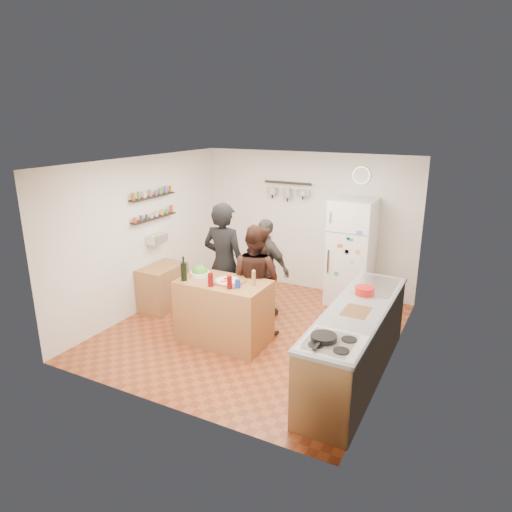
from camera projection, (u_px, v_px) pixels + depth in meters
The scene contains 26 objects.
room_shell at pixel (265, 245), 6.83m from camera, with size 4.20×4.20×4.20m.
prep_island at pixel (224, 311), 6.43m from camera, with size 1.25×0.72×0.91m, color #9F673A.
pizza_board at pixel (227, 282), 6.25m from camera, with size 0.42×0.34×0.02m, color brown.
pizza at pixel (227, 281), 6.24m from camera, with size 0.34×0.34×0.02m, color beige.
salad_bowl at pixel (200, 274), 6.52m from camera, with size 0.27×0.27×0.05m, color white.
wine_bottle at pixel (184, 272), 6.30m from camera, with size 0.08×0.08×0.26m, color black.
wine_glass_near at pixel (211, 280), 6.09m from camera, with size 0.07×0.07×0.18m, color #5E0808.
wine_glass_far at pixel (229, 283), 6.01m from camera, with size 0.07×0.07×0.17m, color #580709.
pepper_mill at pixel (254, 279), 6.12m from camera, with size 0.05×0.05×0.18m, color #9B6E41.
salt_canister at pixel (238, 283), 6.05m from camera, with size 0.07×0.07×0.12m, color navy.
person_left at pixel (224, 264), 6.88m from camera, with size 0.69×0.46×1.90m, color black.
person_center at pixel (256, 279), 6.64m from camera, with size 0.79×0.62×1.63m, color black.
person_back at pixel (265, 268), 7.19m from camera, with size 0.93×0.39×1.59m, color #322E2C.
counter_run at pixel (356, 344), 5.52m from camera, with size 0.63×2.63×0.90m, color #9E7042.
stove_top at pixel (333, 343), 4.58m from camera, with size 0.60×0.62×0.02m, color white.
skillet at pixel (324, 337), 4.63m from camera, with size 0.27×0.27×0.05m, color black.
sink at pixel (375, 286), 6.11m from camera, with size 0.50×0.80×0.03m, color silver.
cutting_board at pixel (356, 312), 5.31m from camera, with size 0.30×0.40×0.02m, color brown.
red_bowl at pixel (365, 291), 5.79m from camera, with size 0.24×0.24×0.10m, color red.
fridge at pixel (351, 252), 7.67m from camera, with size 0.70×0.68×1.80m, color white.
wall_clock at pixel (361, 175), 7.58m from camera, with size 0.30×0.30×0.03m, color silver.
spice_shelf_lower at pixel (154, 218), 7.45m from camera, with size 0.12×1.00×0.03m, color black.
spice_shelf_upper at pixel (153, 197), 7.34m from camera, with size 0.12×1.00×0.03m, color black.
produce_basket at pixel (157, 239), 7.54m from camera, with size 0.18×0.35×0.14m, color silver.
side_table at pixel (163, 287), 7.60m from camera, with size 0.50×0.80×0.73m, color #A17343.
pot_rack at pixel (288, 183), 8.15m from camera, with size 0.90×0.04×0.04m, color black.
Camera 1 is at (2.91, -5.51, 3.10)m, focal length 32.00 mm.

